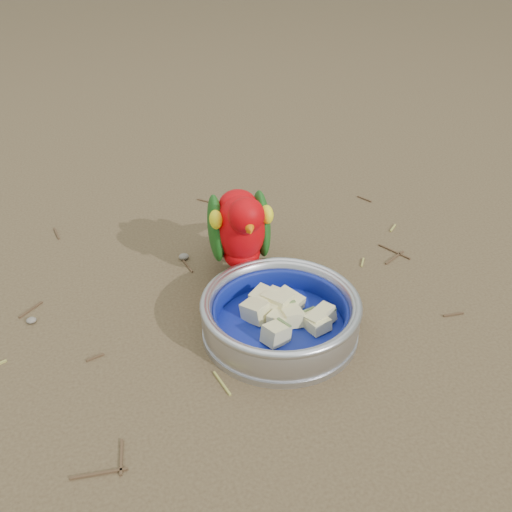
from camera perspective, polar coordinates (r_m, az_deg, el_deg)
name	(u,v)px	position (r m, az deg, el deg)	size (l,w,h in m)	color
ground	(213,333)	(0.86, -4.36, -7.69)	(60.00, 60.00, 0.00)	brown
food_bowl	(280,329)	(0.86, 2.42, -7.27)	(0.23, 0.23, 0.02)	#B2B2BA
bowl_wall	(280,313)	(0.84, 2.46, -5.69)	(0.23, 0.23, 0.04)	#B2B2BA
fruit_wedges	(280,316)	(0.84, 2.45, -6.06)	(0.14, 0.14, 0.03)	beige
lory_parrot	(241,236)	(0.92, -1.56, 2.00)	(0.10, 0.21, 0.17)	#B90207
ground_debris	(230,299)	(0.92, -2.62, -4.27)	(0.90, 0.80, 0.01)	#9B9443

